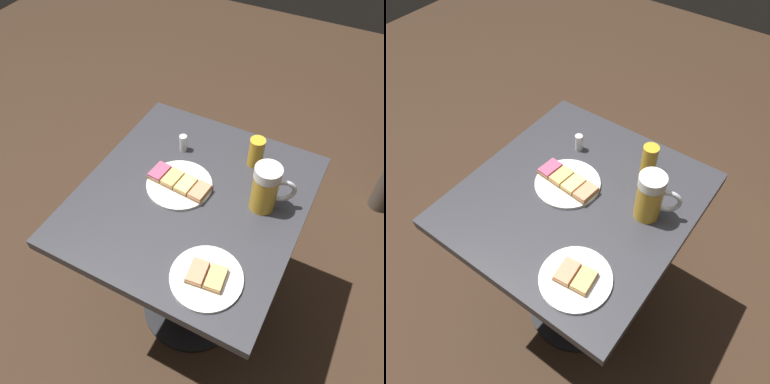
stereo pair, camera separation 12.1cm
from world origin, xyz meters
The scene contains 7 objects.
ground_plane centered at (0.00, 0.00, 0.00)m, with size 6.00×6.00×0.00m, color #382619.
cafe_table centered at (0.00, 0.00, 0.59)m, with size 0.73×0.68×0.77m.
plate_near centered at (-0.02, -0.06, 0.78)m, with size 0.21×0.21×0.03m.
plate_far centered at (0.24, 0.17, 0.78)m, with size 0.20×0.20×0.03m.
beer_mug centered at (-0.07, 0.21, 0.85)m, with size 0.09×0.13×0.16m.
beer_glass_small centered at (-0.22, 0.12, 0.82)m, with size 0.05×0.05×0.10m, color gold.
salt_shaker centered at (-0.18, -0.13, 0.80)m, with size 0.03×0.03×0.06m, color silver.
Camera 2 is at (0.64, 0.47, 1.71)m, focal length 36.89 mm.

